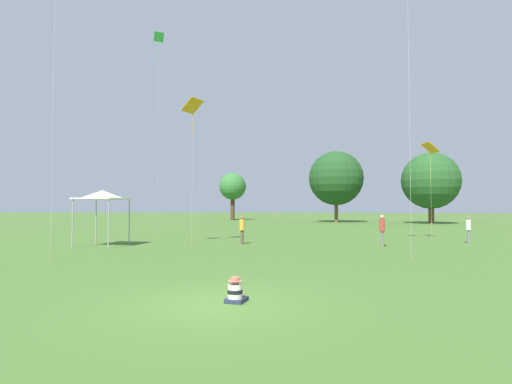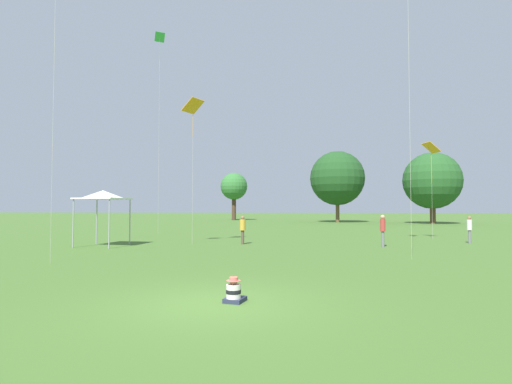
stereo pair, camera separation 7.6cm
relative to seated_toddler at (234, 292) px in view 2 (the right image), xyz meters
The scene contains 12 objects.
ground_plane 0.54m from the seated_toddler, 153.69° to the right, with size 300.00×300.00×0.00m, color #426628.
seated_toddler is the anchor object (origin of this frame).
person_standing_0 20.34m from the seated_toddler, 53.90° to the left, with size 0.39×0.39×1.65m.
person_standing_1 14.93m from the seated_toddler, 65.38° to the left, with size 0.36×0.36×1.78m.
person_standing_2 14.56m from the seated_toddler, 96.93° to the left, with size 0.38×0.38×1.69m.
canopy_tent 15.85m from the seated_toddler, 127.36° to the left, with size 2.63×2.63×3.16m.
kite_0 16.71m from the seated_toddler, 108.60° to the left, with size 1.30×1.40×8.64m.
kite_2 22.21m from the seated_toddler, 60.57° to the left, with size 1.06×1.22×6.57m.
kite_4 29.16m from the seated_toddler, 113.55° to the left, with size 0.92×0.80×16.86m.
distant_tree_0 51.30m from the seated_toddler, 81.57° to the left, with size 7.99×7.99×10.48m.
distant_tree_1 59.71m from the seated_toddler, 98.97° to the left, with size 4.63×4.63×8.13m.
distant_tree_2 50.59m from the seated_toddler, 67.05° to the left, with size 7.60×7.60×9.58m.
Camera 2 is at (1.88, -8.99, 2.20)m, focal length 28.00 mm.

